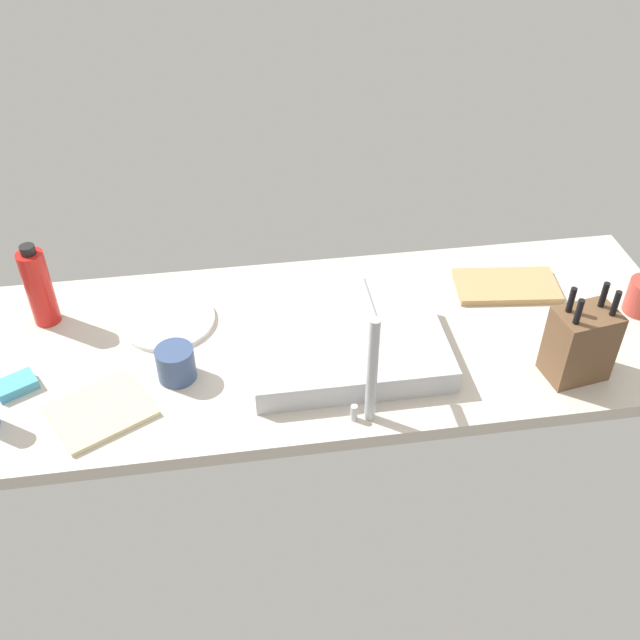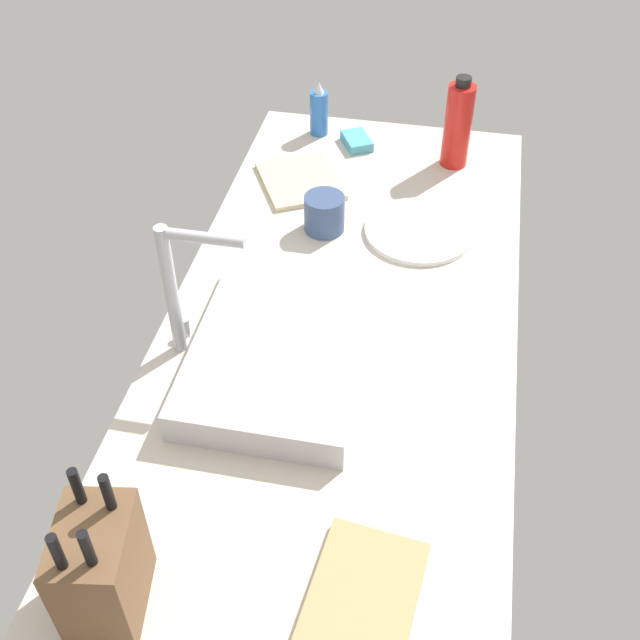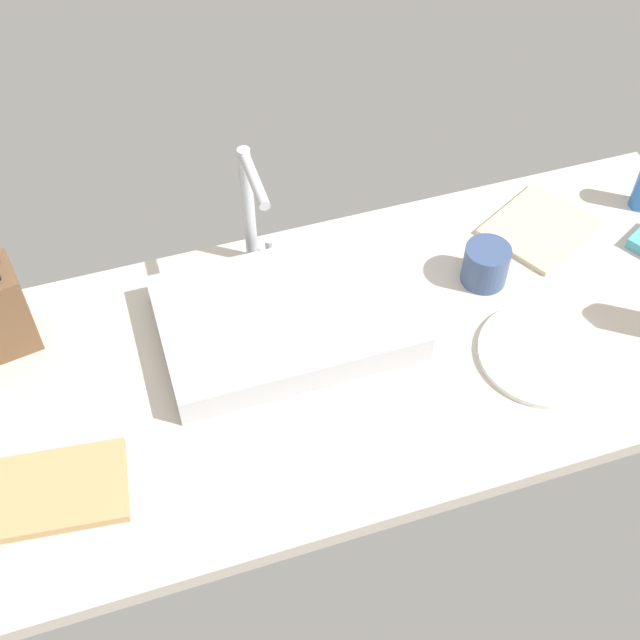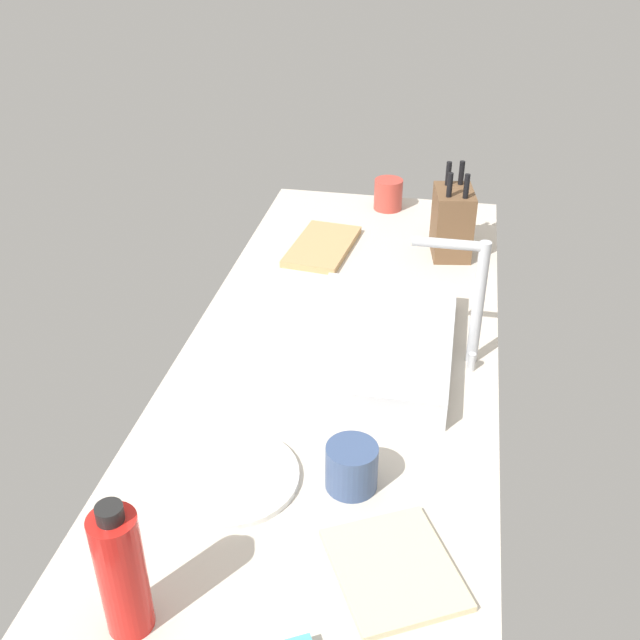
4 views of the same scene
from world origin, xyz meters
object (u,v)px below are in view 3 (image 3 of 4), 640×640
object	(u,v)px
faucet	(251,203)
dish_towel	(539,228)
sink_basin	(286,318)
cutting_board	(42,493)
dinner_plate	(543,354)
coffee_mug	(486,265)

from	to	relation	value
faucet	dish_towel	distance (cm)	61.40
sink_basin	dish_towel	size ratio (longest dim) A/B	2.28
faucet	dish_towel	size ratio (longest dim) A/B	1.37
sink_basin	dish_towel	distance (cm)	58.23
cutting_board	dinner_plate	xyz separation A→B (cm)	(90.43, 0.95, -0.30)
cutting_board	dinner_plate	distance (cm)	90.44
cutting_board	coffee_mug	distance (cm)	90.63
faucet	dinner_plate	size ratio (longest dim) A/B	1.16
sink_basin	dinner_plate	bearing A→B (deg)	-25.57
coffee_mug	dinner_plate	bearing A→B (deg)	-83.13
sink_basin	faucet	world-z (taller)	faucet
faucet	dish_towel	bearing A→B (deg)	-8.15
sink_basin	faucet	xyz separation A→B (cm)	(-1.25, 17.76, 13.55)
sink_basin	coffee_mug	distance (cm)	40.49
faucet	coffee_mug	xyz separation A→B (cm)	(41.72, -17.56, -12.45)
faucet	dinner_plate	world-z (taller)	faucet
sink_basin	cutting_board	bearing A→B (deg)	-155.61
sink_basin	coffee_mug	bearing A→B (deg)	0.28
dinner_plate	coffee_mug	world-z (taller)	coffee_mug
sink_basin	cutting_board	xyz separation A→B (cm)	(-47.45, -21.51, -2.19)
cutting_board	dish_towel	bearing A→B (deg)	16.40
faucet	cutting_board	distance (cm)	62.65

